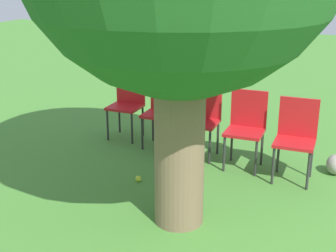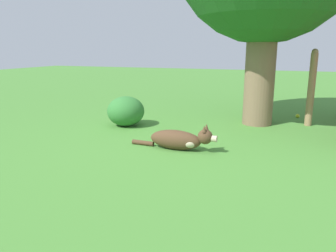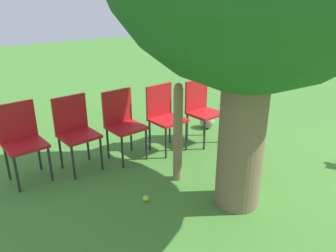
{
  "view_description": "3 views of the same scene",
  "coord_description": "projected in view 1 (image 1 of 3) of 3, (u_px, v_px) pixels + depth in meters",
  "views": [
    {
      "loc": [
        -3.26,
        -0.48,
        2.31
      ],
      "look_at": [
        0.52,
        1.14,
        0.92
      ],
      "focal_mm": 50.0,
      "sensor_mm": 36.0,
      "label": 1
    },
    {
      "loc": [
        0.95,
        -4.36,
        1.19
      ],
      "look_at": [
        -0.45,
        -0.68,
        0.26
      ],
      "focal_mm": 35.0,
      "sensor_mm": 36.0,
      "label": 2
    },
    {
      "loc": [
        -1.41,
        3.45,
        2.06
      ],
      "look_at": [
        1.59,
        1.02,
        0.54
      ],
      "focal_mm": 35.0,
      "sensor_mm": 36.0,
      "label": 3
    }
  ],
  "objects": [
    {
      "name": "red_chair_1",
      "position": [
        246.0,
        124.0,
        5.62
      ],
      "size": [
        0.43,
        0.45,
        0.93
      ],
      "rotation": [
        0.0,
        0.0,
        3.17
      ],
      "color": "red",
      "rests_on": "ground_plane"
    },
    {
      "name": "red_chair_0",
      "position": [
        296.0,
        134.0,
        5.28
      ],
      "size": [
        0.43,
        0.45,
        0.93
      ],
      "rotation": [
        0.0,
        0.0,
        3.17
      ],
      "color": "red",
      "rests_on": "ground_plane"
    },
    {
      "name": "garden_rock",
      "position": [
        336.0,
        164.0,
        5.51
      ],
      "size": [
        0.26,
        0.22,
        0.24
      ],
      "color": "gray",
      "rests_on": "ground_plane"
    },
    {
      "name": "fence_post",
      "position": [
        191.0,
        135.0,
        5.07
      ],
      "size": [
        0.11,
        0.11,
        1.19
      ],
      "color": "#937551",
      "rests_on": "ground_plane"
    },
    {
      "name": "red_chair_2",
      "position": [
        202.0,
        115.0,
        5.96
      ],
      "size": [
        0.43,
        0.45,
        0.93
      ],
      "rotation": [
        0.0,
        0.0,
        3.17
      ],
      "color": "red",
      "rests_on": "ground_plane"
    },
    {
      "name": "tennis_ball",
      "position": [
        138.0,
        179.0,
        5.34
      ],
      "size": [
        0.07,
        0.07,
        0.07
      ],
      "color": "#CCE033",
      "rests_on": "ground_plane"
    },
    {
      "name": "red_chair_3",
      "position": [
        163.0,
        107.0,
        6.3
      ],
      "size": [
        0.43,
        0.45,
        0.93
      ],
      "rotation": [
        0.0,
        0.0,
        3.17
      ],
      "color": "red",
      "rests_on": "ground_plane"
    },
    {
      "name": "red_chair_4",
      "position": [
        127.0,
        100.0,
        6.63
      ],
      "size": [
        0.43,
        0.45,
        0.93
      ],
      "rotation": [
        0.0,
        0.0,
        3.17
      ],
      "color": "red",
      "rests_on": "ground_plane"
    }
  ]
}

